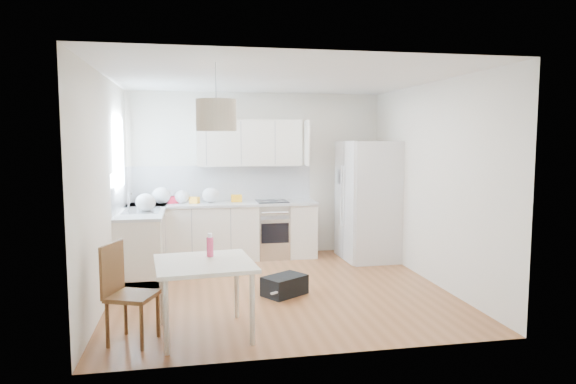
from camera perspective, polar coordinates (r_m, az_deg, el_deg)
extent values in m
plane|color=brown|center=(6.80, -1.03, -10.67)|extent=(4.20, 4.20, 0.00)
plane|color=white|center=(6.56, -1.08, 12.55)|extent=(4.20, 4.20, 0.00)
plane|color=white|center=(8.61, -3.43, 1.99)|extent=(4.20, 0.00, 4.20)
plane|color=white|center=(6.53, -19.54, 0.37)|extent=(0.00, 4.20, 4.20)
plane|color=white|center=(7.20, 15.65, 0.99)|extent=(0.00, 4.20, 4.20)
cube|color=#BFE0F9|center=(7.64, -18.26, 4.19)|extent=(0.02, 1.00, 1.00)
cube|color=silver|center=(8.37, -7.21, -4.44)|extent=(3.00, 0.60, 0.88)
cube|color=silver|center=(7.80, -15.79, -5.40)|extent=(0.60, 1.80, 0.88)
cube|color=silver|center=(8.30, -7.25, -1.32)|extent=(3.02, 0.64, 0.04)
cube|color=silver|center=(7.73, -15.89, -2.05)|extent=(0.64, 1.82, 0.04)
cube|color=silver|center=(8.56, -7.40, 0.98)|extent=(3.00, 0.01, 0.58)
cube|color=silver|center=(7.72, -18.13, 0.19)|extent=(0.01, 1.80, 0.58)
cube|color=silver|center=(8.42, -4.32, 5.46)|extent=(1.70, 0.32, 0.75)
cube|color=beige|center=(5.17, -9.30, -7.85)|extent=(1.03, 1.03, 0.04)
cylinder|color=silver|center=(4.86, -13.38, -13.38)|extent=(0.05, 0.05, 0.70)
cylinder|color=silver|center=(4.96, -3.99, -12.84)|extent=(0.05, 0.05, 0.70)
cylinder|color=silver|center=(5.62, -13.83, -10.74)|extent=(0.05, 0.05, 0.70)
cylinder|color=silver|center=(5.70, -5.74, -10.34)|extent=(0.05, 0.05, 0.70)
cylinder|color=#F04273|center=(5.35, -8.66, -5.83)|extent=(0.09, 0.09, 0.24)
cube|color=black|center=(6.51, -0.39, -10.33)|extent=(0.63, 0.57, 0.24)
cylinder|color=beige|center=(5.23, -7.97, 8.45)|extent=(0.50, 0.50, 0.31)
ellipsoid|color=silver|center=(8.29, -13.91, -0.40)|extent=(0.29, 0.25, 0.27)
ellipsoid|color=silver|center=(8.31, -11.68, -0.53)|extent=(0.23, 0.20, 0.21)
ellipsoid|color=silver|center=(8.31, -8.59, -0.34)|extent=(0.27, 0.23, 0.25)
ellipsoid|color=silver|center=(7.91, -15.79, -1.05)|extent=(0.20, 0.17, 0.18)
ellipsoid|color=silver|center=(7.54, -15.54, -1.11)|extent=(0.28, 0.24, 0.25)
cube|color=orange|center=(8.38, -5.75, -0.70)|extent=(0.17, 0.11, 0.12)
cube|color=orange|center=(8.29, -10.36, -0.89)|extent=(0.18, 0.15, 0.10)
cube|color=red|center=(8.34, -12.66, -0.85)|extent=(0.19, 0.15, 0.12)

